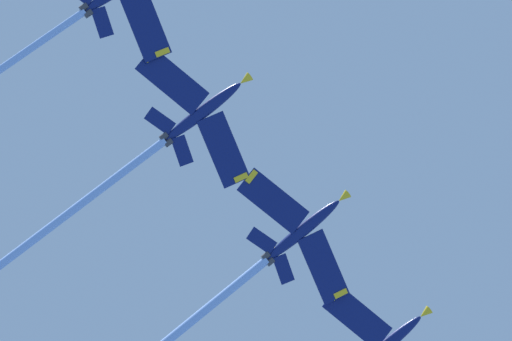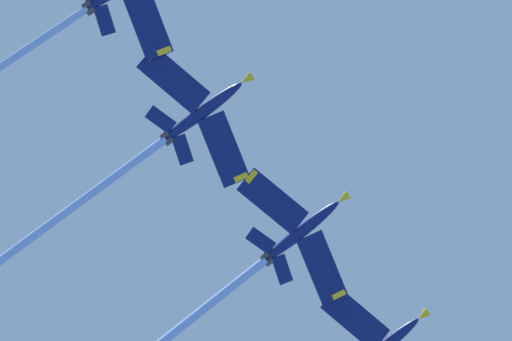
{
  "view_description": "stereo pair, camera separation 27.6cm",
  "coord_description": "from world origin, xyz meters",
  "views": [
    {
      "loc": [
        -32.57,
        24.02,
        1.65
      ],
      "look_at": [
        -18.08,
        10.77,
        141.2
      ],
      "focal_mm": 79.08,
      "sensor_mm": 36.0,
      "label": 1
    },
    {
      "loc": [
        -32.38,
        24.23,
        1.65
      ],
      "look_at": [
        -18.08,
        10.77,
        141.2
      ],
      "focal_mm": 79.08,
      "sensor_mm": 36.0,
      "label": 2
    }
  ],
  "objects": [
    {
      "name": "jet_centre",
      "position": [
        -12.59,
        21.92,
        138.99
      ],
      "size": [
        37.99,
        19.8,
        11.78
      ],
      "color": "navy"
    },
    {
      "name": "jet_inner_left",
      "position": [
        -8.04,
        2.82,
        138.88
      ],
      "size": [
        41.5,
        19.85,
        12.51
      ],
      "color": "navy"
    },
    {
      "name": "jet_inner_right",
      "position": [
        -16.57,
        39.86,
        138.66
      ],
      "size": [
        44.03,
        19.72,
        13.71
      ],
      "color": "navy"
    }
  ]
}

